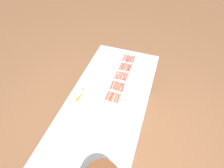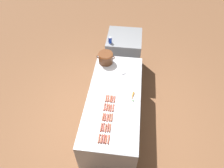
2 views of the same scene
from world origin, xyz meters
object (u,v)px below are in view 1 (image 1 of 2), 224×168
at_px(hot_dog_2, 127,77).
at_px(hot_dog_18, 115,85).
at_px(hot_dog_7, 124,76).
at_px(hot_dog_15, 127,58).
at_px(hot_dog_3, 123,87).
at_px(hot_dog_16, 123,66).
at_px(hot_dog_4, 119,98).
at_px(hot_dog_14, 113,97).
at_px(hot_dog_19, 110,96).
at_px(hot_dog_23, 112,85).
at_px(hot_dog_24, 107,95).
at_px(hot_dog_5, 131,59).
at_px(hot_dog_1, 130,68).
at_px(carrot, 81,94).
at_px(hot_dog_10, 129,59).
at_px(hot_dog_8, 120,87).
at_px(hot_dog_11, 126,67).
at_px(hot_dog_22, 117,75).
at_px(hot_dog_6, 128,68).
at_px(hot_dog_21, 121,66).
at_px(hot_dog_12, 122,75).
at_px(serving_spoon, 80,138).
at_px(hot_dog_17, 119,75).
at_px(hot_dog_13, 117,86).
at_px(hot_dog_20, 124,58).
at_px(hot_dog_9, 116,98).
at_px(hot_dog_0, 134,59).

relative_size(hot_dog_2, hot_dog_18, 1.00).
distance_m(hot_dog_7, hot_dog_15, 0.35).
relative_size(hot_dog_3, hot_dog_16, 1.00).
bearing_deg(hot_dog_3, hot_dog_7, -79.79).
bearing_deg(hot_dog_16, hot_dog_4, 100.80).
bearing_deg(hot_dog_14, hot_dog_19, -6.63).
relative_size(hot_dog_2, hot_dog_23, 1.00).
bearing_deg(hot_dog_24, hot_dog_15, -92.79).
bearing_deg(hot_dog_5, hot_dog_1, 100.92).
bearing_deg(hot_dog_18, carrot, 39.16).
bearing_deg(hot_dog_10, hot_dog_8, 93.67).
relative_size(hot_dog_11, hot_dog_22, 1.00).
xyz_separation_m(hot_dog_5, carrot, (0.37, 0.78, 0.00)).
relative_size(hot_dog_6, hot_dog_10, 1.00).
bearing_deg(hot_dog_21, hot_dog_2, 126.41).
xyz_separation_m(hot_dog_12, hot_dog_18, (0.03, 0.18, 0.00)).
xyz_separation_m(hot_dog_4, serving_spoon, (0.21, 0.56, -0.00)).
bearing_deg(hot_dog_15, hot_dog_2, 105.07).
bearing_deg(hot_dog_3, serving_spoon, 74.13).
distance_m(hot_dog_6, carrot, 0.71).
relative_size(hot_dog_17, hot_dog_19, 1.00).
bearing_deg(hot_dog_10, hot_dog_1, 111.08).
distance_m(hot_dog_3, hot_dog_18, 0.10).
distance_m(hot_dog_24, serving_spoon, 0.56).
height_order(hot_dog_4, hot_dog_13, same).
bearing_deg(carrot, hot_dog_4, -168.77).
bearing_deg(hot_dog_12, hot_dog_24, 79.82).
bearing_deg(hot_dog_14, hot_dog_24, -2.40).
bearing_deg(hot_dog_1, hot_dog_24, 76.35).
height_order(hot_dog_20, carrot, carrot).
distance_m(hot_dog_4, hot_dog_8, 0.17).
xyz_separation_m(hot_dog_11, hot_dog_21, (0.06, 0.01, 0.00)).
bearing_deg(hot_dog_22, serving_spoon, 85.26).
relative_size(hot_dog_4, hot_dog_15, 1.00).
relative_size(hot_dog_2, hot_dog_4, 1.00).
relative_size(hot_dog_9, serving_spoon, 0.56).
bearing_deg(hot_dog_10, hot_dog_5, -170.13).
bearing_deg(carrot, hot_dog_21, -115.34).
xyz_separation_m(hot_dog_7, hot_dog_13, (0.03, 0.18, 0.00)).
height_order(hot_dog_5, hot_dog_8, same).
distance_m(hot_dog_15, hot_dog_16, 0.18).
bearing_deg(hot_dog_9, hot_dog_10, -86.98).
relative_size(hot_dog_13, serving_spoon, 0.56).
height_order(hot_dog_3, hot_dog_7, same).
height_order(hot_dog_9, hot_dog_24, same).
bearing_deg(hot_dog_23, hot_dog_18, -169.65).
distance_m(hot_dog_1, hot_dog_22, 0.22).
relative_size(hot_dog_0, carrot, 0.77).
xyz_separation_m(hot_dog_5, hot_dog_21, (0.09, 0.18, 0.00)).
bearing_deg(hot_dog_23, hot_dog_9, 120.60).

